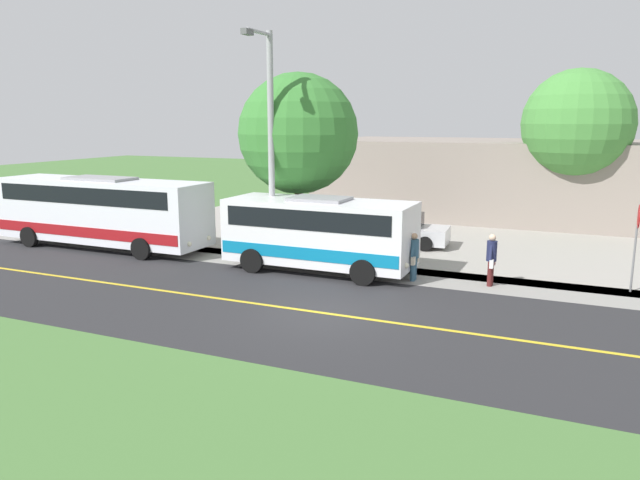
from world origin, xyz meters
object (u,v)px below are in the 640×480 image
object	(u,v)px
tree_curbside	(298,134)
commercial_building	(521,178)
pedestrian_with_bags	(491,258)
street_light_pole	(270,140)
pedestrian_waiting	(414,255)
stop_sign	(637,233)
tree_lot_edge	(577,124)
shuttle_bus_front	(320,231)
transit_bus_rear	(102,209)
parked_car_near	(397,230)

from	to	relation	value
tree_curbside	commercial_building	world-z (taller)	tree_curbside
pedestrian_with_bags	street_light_pole	xyz separation A→B (m)	(0.13, -8.33, 3.82)
pedestrian_with_bags	pedestrian_waiting	bearing A→B (deg)	-80.95
stop_sign	tree_lot_edge	distance (m)	12.00
street_light_pole	pedestrian_with_bags	bearing A→B (deg)	90.92
pedestrian_waiting	stop_sign	bearing A→B (deg)	102.17
shuttle_bus_front	pedestrian_waiting	xyz separation A→B (m)	(-0.07, 3.56, -0.62)
transit_bus_rear	tree_lot_edge	world-z (taller)	tree_lot_edge
pedestrian_waiting	tree_curbside	distance (m)	7.59
shuttle_bus_front	pedestrian_waiting	bearing A→B (deg)	91.09
parked_car_near	tree_curbside	bearing A→B (deg)	-50.66
tree_curbside	parked_car_near	bearing A→B (deg)	129.34
stop_sign	commercial_building	size ratio (longest dim) A/B	0.13
shuttle_bus_front	tree_lot_edge	bearing A→B (deg)	147.31
street_light_pole	commercial_building	xyz separation A→B (m)	(-16.51, 7.60, -2.61)
pedestrian_waiting	stop_sign	distance (m)	7.13
tree_curbside	pedestrian_waiting	bearing A→B (deg)	64.27
parked_car_near	tree_lot_edge	distance (m)	10.99
pedestrian_waiting	tree_curbside	world-z (taller)	tree_curbside
parked_car_near	pedestrian_with_bags	bearing A→B (deg)	42.65
stop_sign	street_light_pole	xyz separation A→B (m)	(1.21, -12.67, 2.82)
pedestrian_waiting	commercial_building	world-z (taller)	commercial_building
parked_car_near	tree_curbside	distance (m)	6.22
commercial_building	stop_sign	bearing A→B (deg)	18.34
street_light_pole	tree_curbside	bearing A→B (deg)	-179.72
shuttle_bus_front	transit_bus_rear	xyz separation A→B (m)	(0.01, -10.37, 0.18)
parked_car_near	stop_sign	bearing A→B (deg)	65.53
transit_bus_rear	pedestrian_with_bags	distance (m)	16.52
shuttle_bus_front	tree_curbside	xyz separation A→B (m)	(-2.86, -2.22, 3.43)
shuttle_bus_front	street_light_pole	size ratio (longest dim) A/B	0.81
commercial_building	transit_bus_rear	bearing A→B (deg)	-43.06
parked_car_near	transit_bus_rear	bearing A→B (deg)	-63.79
shuttle_bus_front	stop_sign	size ratio (longest dim) A/B	2.46
transit_bus_rear	tree_lot_edge	xyz separation A→B (m)	(-12.86, 18.62, 3.62)
shuttle_bus_front	parked_car_near	distance (m)	5.93
transit_bus_rear	pedestrian_with_bags	bearing A→B (deg)	91.68
tree_curbside	commercial_building	xyz separation A→B (m)	(-14.00, 7.61, -2.78)
transit_bus_rear	pedestrian_waiting	bearing A→B (deg)	90.32
parked_car_near	commercial_building	world-z (taller)	commercial_building
pedestrian_with_bags	tree_curbside	bearing A→B (deg)	-105.91
street_light_pole	transit_bus_rear	bearing A→B (deg)	-87.54
shuttle_bus_front	tree_lot_edge	xyz separation A→B (m)	(-12.86, 8.25, 3.80)
stop_sign	street_light_pole	world-z (taller)	street_light_pole
shuttle_bus_front	pedestrian_with_bags	xyz separation A→B (m)	(-0.48, 6.12, -0.56)
pedestrian_waiting	tree_lot_edge	distance (m)	14.32
parked_car_near	tree_lot_edge	xyz separation A→B (m)	(-7.13, 6.96, 4.64)
street_light_pole	tree_curbside	xyz separation A→B (m)	(-2.51, -0.01, 0.17)
shuttle_bus_front	pedestrian_with_bags	size ratio (longest dim) A/B	3.98
tree_lot_edge	street_light_pole	bearing A→B (deg)	-39.89
tree_lot_edge	tree_curbside	bearing A→B (deg)	-46.32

